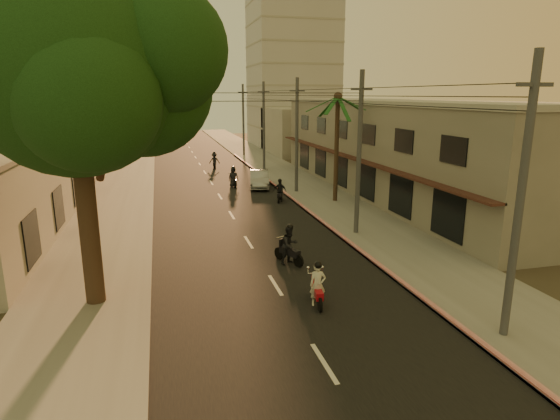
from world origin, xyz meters
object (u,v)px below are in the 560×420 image
Objects in this scene: palm_tree at (338,103)px; scooter_mid_b at (280,191)px; scooter_mid_a at (290,246)px; scooter_far_a at (233,178)px; scooter_red at (318,286)px; broadleaf_tree at (86,72)px; scooter_far_b at (214,161)px; parked_car at (259,179)px.

palm_tree is 4.74× the size of scooter_mid_b.
palm_tree is 14.83m from scooter_mid_a.
scooter_mid_a is 1.04× the size of scooter_far_a.
broadleaf_tree is at bearing 172.01° from scooter_red.
palm_tree reaches higher than scooter_far_b.
scooter_mid_b is at bearing 89.13° from scooter_red.
palm_tree is 18.73m from scooter_red.
scooter_far_b is (-0.37, 10.60, 0.01)m from scooter_far_a.
parked_car is (-4.26, 6.79, -6.43)m from palm_tree.
scooter_far_b is 11.63m from parked_car.
scooter_far_a is 0.41× the size of parked_car.
broadleaf_tree is 6.76× the size of scooter_red.
scooter_mid_a is at bearing 15.67° from broadleaf_tree.
scooter_red is at bearing -113.12° from palm_tree.
scooter_mid_a is 18.60m from parked_car.
scooter_far_b reaches higher than parked_car.
broadleaf_tree is at bearing -94.25° from scooter_far_b.
palm_tree is 7.55m from scooter_mid_b.
scooter_mid_b is 17.24m from scooter_far_b.
scooter_far_a is 10.60m from scooter_far_b.
scooter_red is 0.96× the size of scooter_far_a.
parked_car is at bearing 122.13° from palm_tree.
broadleaf_tree is 19.96m from scooter_mid_b.
scooter_far_b is (-2.83, 17.01, 0.04)m from scooter_mid_b.
parked_car is (2.47, 18.43, -0.16)m from scooter_mid_a.
scooter_mid_a is at bearing -79.38° from scooter_mid_b.
broadleaf_tree is 24.36m from parked_car.
scooter_mid_b is (-3.91, 1.14, -6.36)m from palm_tree.
scooter_far_a is (0.54, 23.75, 0.04)m from scooter_red.
broadleaf_tree is 6.56× the size of scooter_far_b.
scooter_far_b reaches higher than scooter_mid_b.
palm_tree is at bearing -60.05° from scooter_far_b.
parked_car is (-0.35, 5.64, -0.07)m from scooter_mid_b.
scooter_far_b is (-6.74, 18.15, -6.32)m from palm_tree.
palm_tree is 10.27m from parked_car.
scooter_red is (7.69, -2.34, -7.70)m from broadleaf_tree.
scooter_far_a is (-6.37, 7.55, -6.33)m from palm_tree.
scooter_red is at bearing -85.90° from parked_car.
scooter_mid_b is at bearing -75.77° from parked_car.
broadleaf_tree reaches higher than scooter_far_a.
scooter_far_a reaches higher than scooter_red.
scooter_far_a is at bearing 134.04° from scooter_mid_b.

